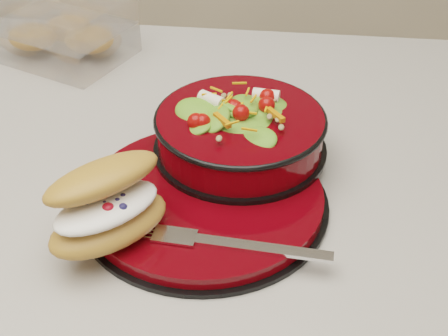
# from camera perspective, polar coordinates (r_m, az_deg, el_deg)

# --- Properties ---
(dinner_plate) EXTENTS (0.28, 0.28, 0.02)m
(dinner_plate) POSITION_cam_1_polar(r_m,az_deg,el_deg) (0.71, -1.74, -2.82)
(dinner_plate) COLOR black
(dinner_plate) RESTS_ON island_counter
(salad_bowl) EXTENTS (0.21, 0.21, 0.09)m
(salad_bowl) POSITION_cam_1_polar(r_m,az_deg,el_deg) (0.75, 1.50, 3.77)
(salad_bowl) COLOR black
(salad_bowl) RESTS_ON dinner_plate
(croissant) EXTENTS (0.14, 0.16, 0.08)m
(croissant) POSITION_cam_1_polar(r_m,az_deg,el_deg) (0.64, -10.51, -3.35)
(croissant) COLOR #BB7B39
(croissant) RESTS_ON dinner_plate
(fork) EXTENTS (0.19, 0.03, 0.00)m
(fork) POSITION_cam_1_polar(r_m,az_deg,el_deg) (0.64, 0.99, -6.98)
(fork) COLOR silver
(fork) RESTS_ON dinner_plate
(pastry_box) EXTENTS (0.25, 0.22, 0.09)m
(pastry_box) POSITION_cam_1_polar(r_m,az_deg,el_deg) (1.05, -14.79, 12.20)
(pastry_box) COLOR white
(pastry_box) RESTS_ON island_counter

